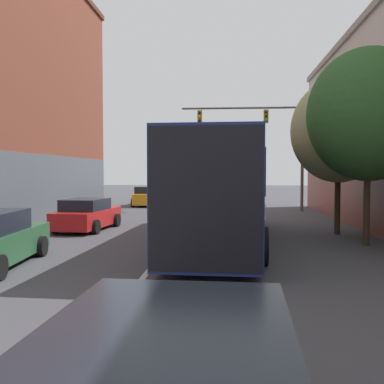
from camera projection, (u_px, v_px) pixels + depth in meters
name	position (u px, v px, depth m)	size (l,w,h in m)	color
lane_center_line	(173.00, 239.00, 15.96)	(0.14, 44.21, 0.01)	silver
bus	(222.00, 186.00, 15.43)	(3.22, 12.42, 3.44)	navy
parked_car_left_mid	(147.00, 196.00, 31.87)	(2.27, 4.46, 1.38)	orange
parked_car_left_far	(87.00, 215.00, 18.59)	(2.14, 4.08, 1.30)	red
traffic_signal_gantry	(267.00, 133.00, 27.44)	(7.47, 0.36, 6.62)	#514C47
street_tree_near	(368.00, 115.00, 14.47)	(3.92, 3.53, 6.41)	#3D2D1E
street_tree_far	(338.00, 131.00, 17.16)	(3.62, 3.26, 5.97)	#3D2D1E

